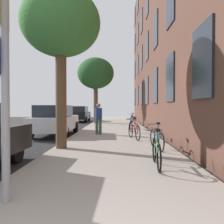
{
  "coord_description": "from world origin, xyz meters",
  "views": [
    {
      "loc": [
        1.19,
        -0.51,
        1.53
      ],
      "look_at": [
        0.96,
        13.39,
        1.24
      ],
      "focal_mm": 37.4,
      "sensor_mm": 36.0,
      "label": 1
    }
  ],
  "objects": [
    {
      "name": "tree_near",
      "position": [
        -0.69,
        7.49,
        4.35
      ],
      "size": [
        2.71,
        2.71,
        5.45
      ],
      "color": "brown",
      "rests_on": "sidewalk"
    },
    {
      "name": "bicycle_1",
      "position": [
        2.58,
        7.39,
        0.47
      ],
      "size": [
        0.42,
        1.68,
        0.91
      ],
      "color": "black",
      "rests_on": "sidewalk"
    },
    {
      "name": "bicycle_4",
      "position": [
        2.26,
        14.59,
        0.47
      ],
      "size": [
        0.55,
        1.58,
        0.89
      ],
      "color": "black",
      "rests_on": "sidewalk"
    },
    {
      "name": "ground_plane",
      "position": [
        -2.4,
        15.0,
        0.0
      ],
      "size": [
        41.8,
        41.8,
        0.0
      ],
      "primitive_type": "plane",
      "color": "#332D28"
    },
    {
      "name": "building_facade",
      "position": [
        3.69,
        14.5,
        6.76
      ],
      "size": [
        0.56,
        27.0,
        13.48
      ],
      "color": "#513328",
      "rests_on": "ground"
    },
    {
      "name": "car_2",
      "position": [
        -2.57,
        23.69,
        0.84
      ],
      "size": [
        1.82,
        4.32,
        1.62
      ],
      "color": "black",
      "rests_on": "road_asphalt"
    },
    {
      "name": "bicycle_2",
      "position": [
        2.0,
        9.79,
        0.49
      ],
      "size": [
        0.52,
        1.73,
        0.95
      ],
      "color": "black",
      "rests_on": "sidewalk"
    },
    {
      "name": "bicycle_3",
      "position": [
        2.16,
        12.19,
        0.47
      ],
      "size": [
        0.52,
        1.55,
        0.89
      ],
      "color": "black",
      "rests_on": "sidewalk"
    },
    {
      "name": "tree_far",
      "position": [
        -0.62,
        20.38,
        4.52
      ],
      "size": [
        3.26,
        3.26,
        5.84
      ],
      "color": "brown",
      "rests_on": "sidewalk"
    },
    {
      "name": "bicycle_5",
      "position": [
        2.44,
        16.99,
        0.51
      ],
      "size": [
        0.42,
        1.79,
        0.99
      ],
      "color": "black",
      "rests_on": "sidewalk"
    },
    {
      "name": "road_asphalt",
      "position": [
        -4.5,
        15.0,
        0.01
      ],
      "size": [
        7.0,
        38.0,
        0.01
      ],
      "primitive_type": "cube",
      "color": "#232326",
      "rests_on": "ground"
    },
    {
      "name": "sign_post",
      "position": [
        -0.46,
        2.9,
        2.07
      ],
      "size": [
        0.16,
        0.6,
        3.4
      ],
      "color": "gray",
      "rests_on": "sidewalk"
    },
    {
      "name": "bicycle_0",
      "position": [
        2.15,
        4.99,
        0.48
      ],
      "size": [
        0.42,
        1.62,
        0.92
      ],
      "color": "black",
      "rests_on": "sidewalk"
    },
    {
      "name": "car_1",
      "position": [
        -2.09,
        12.01,
        0.84
      ],
      "size": [
        1.96,
        4.51,
        1.62
      ],
      "color": "silver",
      "rests_on": "road_asphalt"
    },
    {
      "name": "traffic_light",
      "position": [
        -0.66,
        20.71,
        2.76
      ],
      "size": [
        0.43,
        0.24,
        3.86
      ],
      "color": "black",
      "rests_on": "sidewalk"
    },
    {
      "name": "sidewalk",
      "position": [
        1.1,
        15.0,
        0.06
      ],
      "size": [
        4.2,
        38.0,
        0.12
      ],
      "primitive_type": "cube",
      "color": "#9E9389",
      "rests_on": "ground"
    },
    {
      "name": "pedestrian_0",
      "position": [
        0.3,
        11.55,
        1.04
      ],
      "size": [
        0.46,
        0.46,
        1.61
      ],
      "color": "#33594C",
      "rests_on": "sidewalk"
    }
  ]
}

